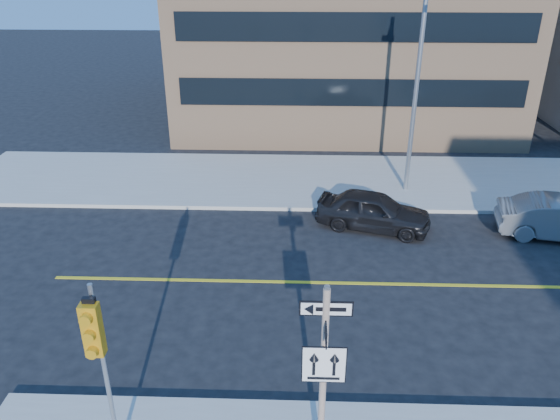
{
  "coord_description": "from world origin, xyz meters",
  "views": [
    {
      "loc": [
        -0.52,
        -10.11,
        9.27
      ],
      "look_at": [
        -1.01,
        4.0,
        2.46
      ],
      "focal_mm": 35.0,
      "sensor_mm": 36.0,
      "label": 1
    }
  ],
  "objects_px": {
    "traffic_signal": "(96,343)",
    "parked_car_a": "(373,211)",
    "sign_pole": "(324,369)",
    "streetlight_a": "(419,80)"
  },
  "relations": [
    {
      "from": "traffic_signal",
      "to": "streetlight_a",
      "type": "relative_size",
      "value": 0.5
    },
    {
      "from": "sign_pole",
      "to": "streetlight_a",
      "type": "distance_m",
      "value": 14.05
    },
    {
      "from": "streetlight_a",
      "to": "parked_car_a",
      "type": "bearing_deg",
      "value": -120.06
    },
    {
      "from": "sign_pole",
      "to": "traffic_signal",
      "type": "xyz_separation_m",
      "value": [
        -4.0,
        -0.15,
        0.59
      ]
    },
    {
      "from": "traffic_signal",
      "to": "parked_car_a",
      "type": "height_order",
      "value": "traffic_signal"
    },
    {
      "from": "sign_pole",
      "to": "parked_car_a",
      "type": "relative_size",
      "value": 1.0
    },
    {
      "from": "traffic_signal",
      "to": "parked_car_a",
      "type": "bearing_deg",
      "value": 58.98
    },
    {
      "from": "traffic_signal",
      "to": "streetlight_a",
      "type": "xyz_separation_m",
      "value": [
        8.0,
        13.42,
        1.73
      ]
    },
    {
      "from": "sign_pole",
      "to": "traffic_signal",
      "type": "bearing_deg",
      "value": -177.89
    },
    {
      "from": "parked_car_a",
      "to": "streetlight_a",
      "type": "height_order",
      "value": "streetlight_a"
    }
  ]
}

